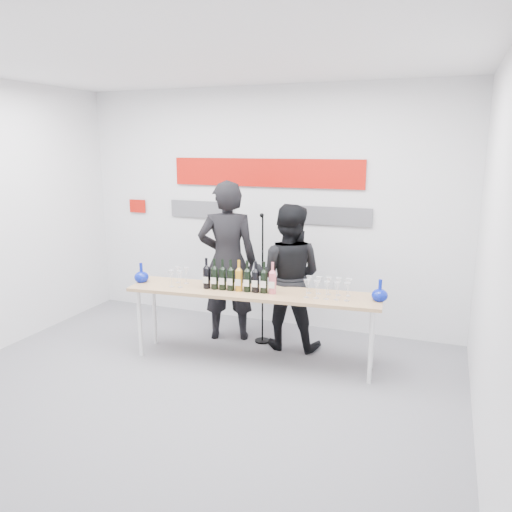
# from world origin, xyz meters

# --- Properties ---
(ground) EXTENTS (5.00, 5.00, 0.00)m
(ground) POSITION_xyz_m (0.00, 0.00, 0.00)
(ground) COLOR slate
(ground) RESTS_ON ground
(back_wall) EXTENTS (5.00, 0.04, 3.00)m
(back_wall) POSITION_xyz_m (0.00, 2.00, 1.50)
(back_wall) COLOR silver
(back_wall) RESTS_ON ground
(signage) EXTENTS (3.38, 0.02, 0.79)m
(signage) POSITION_xyz_m (-0.06, 1.97, 1.81)
(signage) COLOR #B51007
(signage) RESTS_ON back_wall
(tasting_table) EXTENTS (2.69, 0.78, 0.80)m
(tasting_table) POSITION_xyz_m (0.32, 0.72, 0.74)
(tasting_table) COLOR tan
(tasting_table) RESTS_ON ground
(wine_bottles) EXTENTS (0.80, 0.15, 0.33)m
(wine_bottles) POSITION_xyz_m (0.19, 0.68, 0.96)
(wine_bottles) COLOR black
(wine_bottles) RESTS_ON tasting_table
(decanter_left) EXTENTS (0.16, 0.16, 0.21)m
(decanter_left) POSITION_xyz_m (-0.97, 0.61, 0.90)
(decanter_left) COLOR #08199D
(decanter_left) RESTS_ON tasting_table
(decanter_right) EXTENTS (0.16, 0.16, 0.21)m
(decanter_right) POSITION_xyz_m (1.61, 0.86, 0.90)
(decanter_right) COLOR #08199D
(decanter_right) RESTS_ON tasting_table
(glasses_left) EXTENTS (0.18, 0.23, 0.18)m
(glasses_left) POSITION_xyz_m (-0.51, 0.64, 0.89)
(glasses_left) COLOR silver
(glasses_left) RESTS_ON tasting_table
(glasses_right) EXTENTS (0.48, 0.26, 0.18)m
(glasses_right) POSITION_xyz_m (1.10, 0.80, 0.89)
(glasses_right) COLOR silver
(glasses_right) RESTS_ON tasting_table
(presenter_left) EXTENTS (0.81, 0.67, 1.90)m
(presenter_left) POSITION_xyz_m (-0.21, 1.27, 0.95)
(presenter_left) COLOR black
(presenter_left) RESTS_ON ground
(presenter_right) EXTENTS (0.85, 0.69, 1.66)m
(presenter_right) POSITION_xyz_m (0.53, 1.27, 0.83)
(presenter_right) COLOR black
(presenter_right) RESTS_ON ground
(mic_stand) EXTENTS (0.18, 0.18, 1.54)m
(mic_stand) POSITION_xyz_m (0.23, 1.28, 0.47)
(mic_stand) COLOR black
(mic_stand) RESTS_ON ground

